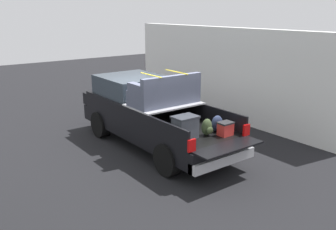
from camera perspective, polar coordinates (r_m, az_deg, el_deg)
ground_plane at (r=10.71m, az=-1.94°, el=-4.95°), size 40.00×40.00×0.00m
pickup_truck at (r=10.70m, az=-3.14°, el=0.51°), size 6.05×2.06×2.23m
building_facade at (r=13.60m, az=8.48°, el=6.60°), size 9.65×0.36×3.28m
trash_can at (r=15.03m, az=-1.32°, el=3.23°), size 0.60×0.60×0.98m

